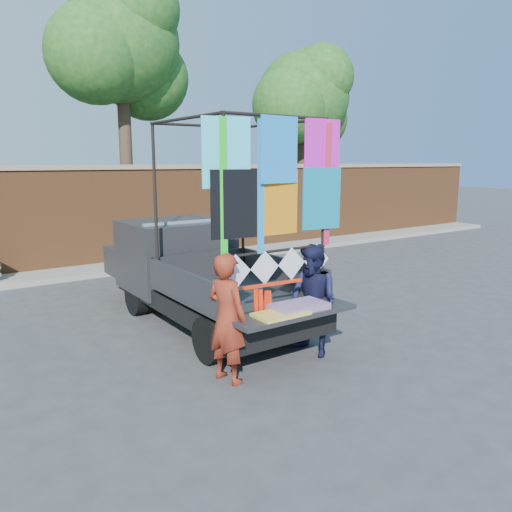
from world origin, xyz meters
TOP-DOWN VIEW (x-y plane):
  - ground at (0.00, 0.00)m, footprint 90.00×90.00m
  - brick_wall at (0.00, 7.00)m, footprint 30.00×0.45m
  - curb at (0.00, 6.30)m, footprint 30.00×1.20m
  - tree_mid at (1.02, 8.12)m, footprint 4.20×3.30m
  - tree_right at (7.52, 8.12)m, footprint 4.20×3.30m
  - pickup_truck at (-0.29, 1.89)m, footprint 2.07×5.20m
  - woman at (-1.14, -0.79)m, footprint 0.52×0.67m
  - man at (0.30, -0.73)m, footprint 0.68×0.82m
  - streamer_bundle at (-0.52, -0.77)m, footprint 0.89×0.11m

SIDE VIEW (x-z plane):
  - ground at x=0.00m, z-range 0.00..0.00m
  - curb at x=0.00m, z-range 0.00..0.12m
  - man at x=0.30m, z-range 0.00..1.57m
  - woman at x=-1.14m, z-range 0.00..1.62m
  - pickup_truck at x=-0.29m, z-range -0.81..2.46m
  - streamer_bundle at x=-0.52m, z-range 0.64..1.26m
  - brick_wall at x=0.00m, z-range 0.02..2.63m
  - tree_right at x=7.52m, z-range 1.44..8.06m
  - tree_mid at x=1.02m, z-range 1.83..9.56m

